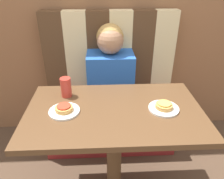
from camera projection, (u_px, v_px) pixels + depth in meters
name	position (u px, v px, depth m)	size (l,w,h in m)	color
booth_seat	(111.00, 123.00, 2.07)	(1.14, 0.46, 0.42)	maroon
booth_backrest	(109.00, 56.00, 1.93)	(1.14, 0.10, 0.78)	#4C331E
dining_table	(114.00, 124.00, 1.35)	(1.05, 0.63, 0.76)	brown
person	(110.00, 69.00, 1.80)	(0.38, 0.26, 0.71)	#2356B2
plate_left	(64.00, 111.00, 1.27)	(0.18, 0.18, 0.01)	white
plate_right	(164.00, 108.00, 1.30)	(0.18, 0.18, 0.01)	white
pizza_left	(64.00, 108.00, 1.26)	(0.10, 0.10, 0.03)	#C68E47
pizza_right	(164.00, 105.00, 1.29)	(0.10, 0.10, 0.03)	#C68E47
drinking_cup	(66.00, 87.00, 1.40)	(0.07, 0.07, 0.13)	#B23328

